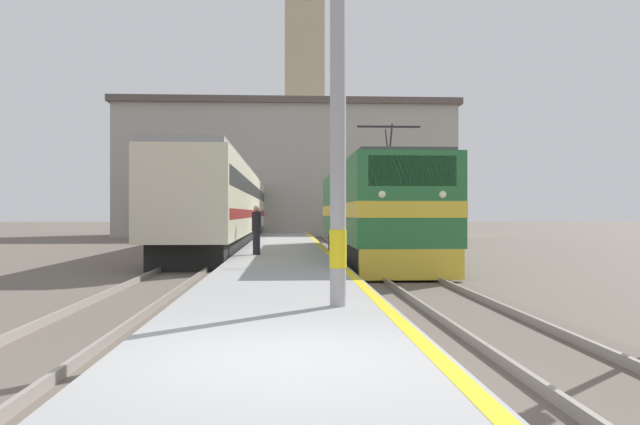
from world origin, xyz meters
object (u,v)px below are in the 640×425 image
(locomotive_train, at_px, (373,212))
(catenary_mast, at_px, (345,74))
(clock_tower, at_px, (304,72))
(person_on_platform, at_px, (257,229))
(passenger_train, at_px, (238,207))

(locomotive_train, height_order, catenary_mast, catenary_mast)
(locomotive_train, bearing_deg, clock_tower, 92.06)
(person_on_platform, height_order, clock_tower, clock_tower)
(clock_tower, bearing_deg, catenary_mast, -90.94)
(locomotive_train, height_order, passenger_train, locomotive_train)
(passenger_train, distance_m, catenary_mast, 31.51)
(locomotive_train, relative_size, clock_tower, 0.49)
(person_on_platform, relative_size, clock_tower, 0.06)
(clock_tower, bearing_deg, locomotive_train, -87.94)
(locomotive_train, height_order, clock_tower, clock_tower)
(catenary_mast, distance_m, clock_tower, 55.82)
(locomotive_train, xyz_separation_m, clock_tower, (-1.46, 40.63, 14.55))
(catenary_mast, bearing_deg, person_on_platform, 99.17)
(catenary_mast, bearing_deg, clock_tower, 89.06)
(catenary_mast, height_order, clock_tower, clock_tower)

